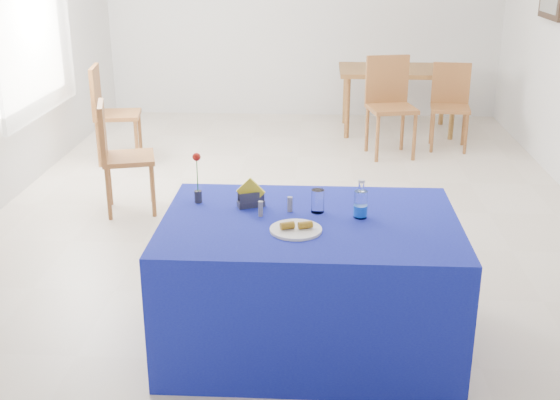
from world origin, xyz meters
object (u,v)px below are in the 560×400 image
object	(u,v)px
plate	(296,230)
chair_bg_right	(450,100)
water_bottle	(361,205)
blue_table	(309,282)
chair_bg_left	(389,99)
chair_win_a	(117,150)
chair_win_b	(108,107)
oak_table	(398,75)

from	to	relation	value
plate	chair_bg_right	size ratio (longest dim) A/B	0.29
water_bottle	blue_table	bearing A→B (deg)	-170.86
blue_table	chair_bg_left	size ratio (longest dim) A/B	1.54
chair_win_a	plate	bearing A→B (deg)	-159.31
chair_win_a	chair_win_b	world-z (taller)	chair_win_b
oak_table	chair_bg_right	world-z (taller)	chair_bg_right
chair_win_b	chair_bg_right	bearing A→B (deg)	-86.98
chair_win_a	chair_win_b	distance (m)	1.49
chair_win_b	oak_table	bearing A→B (deg)	-74.18
plate	oak_table	bearing A→B (deg)	78.17
chair_bg_right	chair_win_a	bearing A→B (deg)	-138.49
plate	chair_win_a	distance (m)	2.67
blue_table	water_bottle	size ratio (longest dim) A/B	7.44
chair_bg_left	chair_win_a	bearing A→B (deg)	-154.16
chair_win_b	blue_table	bearing A→B (deg)	-157.06
chair_bg_right	chair_win_b	distance (m)	3.66
chair_bg_left	chair_bg_right	size ratio (longest dim) A/B	1.13
water_bottle	chair_bg_right	size ratio (longest dim) A/B	0.23
plate	blue_table	bearing A→B (deg)	66.61
plate	chair_bg_right	xyz separation A→B (m)	(1.55, 4.32, -0.24)
blue_table	plate	bearing A→B (deg)	-113.39
oak_table	chair_win_a	world-z (taller)	chair_win_a
oak_table	water_bottle	bearing A→B (deg)	-98.36
water_bottle	chair_win_b	world-z (taller)	chair_win_b
chair_bg_left	chair_win_a	size ratio (longest dim) A/B	1.10
oak_table	chair_bg_left	world-z (taller)	chair_bg_left
oak_table	chair_win_b	size ratio (longest dim) A/B	1.39
oak_table	chair_win_a	size ratio (longest dim) A/B	1.47
chair_win_b	plate	bearing A→B (deg)	-159.15
chair_bg_right	plate	bearing A→B (deg)	-103.12
blue_table	chair_bg_right	world-z (taller)	chair_bg_right
plate	blue_table	world-z (taller)	plate
chair_bg_left	chair_win_b	world-z (taller)	chair_bg_left
plate	chair_win_a	world-z (taller)	chair_win_a
water_bottle	chair_bg_right	xyz separation A→B (m)	(1.21, 4.11, -0.30)
plate	chair_win_a	xyz separation A→B (m)	(-1.55, 2.16, -0.22)
blue_table	chair_bg_right	size ratio (longest dim) A/B	1.74
chair_win_b	water_bottle	bearing A→B (deg)	-153.55
water_bottle	chair_bg_left	bearing A→B (deg)	82.32
chair_win_a	chair_win_b	size ratio (longest dim) A/B	0.95
water_bottle	plate	bearing A→B (deg)	-148.33
plate	chair_bg_left	xyz separation A→B (m)	(0.86, 4.02, -0.17)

